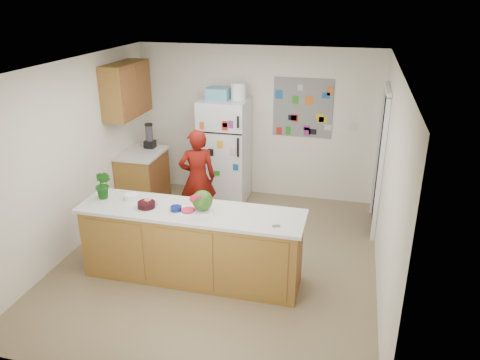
% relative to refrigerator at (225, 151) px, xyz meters
% --- Properties ---
extents(floor, '(4.00, 4.50, 0.02)m').
position_rel_refrigerator_xyz_m(floor, '(0.45, -1.88, -0.86)').
color(floor, brown).
rests_on(floor, ground).
extents(wall_back, '(4.00, 0.02, 2.50)m').
position_rel_refrigerator_xyz_m(wall_back, '(0.45, 0.38, 0.40)').
color(wall_back, beige).
rests_on(wall_back, ground).
extents(wall_left, '(0.02, 4.50, 2.50)m').
position_rel_refrigerator_xyz_m(wall_left, '(-1.56, -1.88, 0.40)').
color(wall_left, beige).
rests_on(wall_left, ground).
extents(wall_right, '(0.02, 4.50, 2.50)m').
position_rel_refrigerator_xyz_m(wall_right, '(2.46, -1.88, 0.40)').
color(wall_right, beige).
rests_on(wall_right, ground).
extents(ceiling, '(4.00, 4.50, 0.02)m').
position_rel_refrigerator_xyz_m(ceiling, '(0.45, -1.88, 1.66)').
color(ceiling, white).
rests_on(ceiling, wall_back).
extents(doorway, '(0.03, 0.85, 2.04)m').
position_rel_refrigerator_xyz_m(doorway, '(2.44, -0.43, 0.17)').
color(doorway, black).
rests_on(doorway, ground).
extents(peninsula_base, '(2.60, 0.62, 0.88)m').
position_rel_refrigerator_xyz_m(peninsula_base, '(0.25, -2.38, -0.41)').
color(peninsula_base, brown).
rests_on(peninsula_base, floor).
extents(peninsula_top, '(2.68, 0.70, 0.04)m').
position_rel_refrigerator_xyz_m(peninsula_top, '(0.25, -2.38, 0.05)').
color(peninsula_top, silver).
rests_on(peninsula_top, peninsula_base).
extents(side_counter_base, '(0.60, 0.80, 0.86)m').
position_rel_refrigerator_xyz_m(side_counter_base, '(-1.24, -0.53, -0.42)').
color(side_counter_base, brown).
rests_on(side_counter_base, floor).
extents(side_counter_top, '(0.64, 0.84, 0.04)m').
position_rel_refrigerator_xyz_m(side_counter_top, '(-1.24, -0.53, 0.03)').
color(side_counter_top, silver).
rests_on(side_counter_top, side_counter_base).
extents(upper_cabinets, '(0.35, 1.00, 0.80)m').
position_rel_refrigerator_xyz_m(upper_cabinets, '(-1.37, -0.58, 1.05)').
color(upper_cabinets, brown).
rests_on(upper_cabinets, wall_left).
extents(refrigerator, '(0.75, 0.70, 1.70)m').
position_rel_refrigerator_xyz_m(refrigerator, '(0.00, 0.00, 0.00)').
color(refrigerator, silver).
rests_on(refrigerator, floor).
extents(fridge_top_bin, '(0.35, 0.28, 0.18)m').
position_rel_refrigerator_xyz_m(fridge_top_bin, '(-0.10, 0.00, 0.94)').
color(fridge_top_bin, '#5999B2').
rests_on(fridge_top_bin, refrigerator).
extents(photo_collage, '(0.95, 0.01, 0.95)m').
position_rel_refrigerator_xyz_m(photo_collage, '(1.20, 0.36, 0.70)').
color(photo_collage, slate).
rests_on(photo_collage, wall_back).
extents(person, '(0.64, 0.55, 1.48)m').
position_rel_refrigerator_xyz_m(person, '(-0.13, -1.01, -0.11)').
color(person, '#620E08').
rests_on(person, floor).
extents(blender_appliance, '(0.12, 0.12, 0.38)m').
position_rel_refrigerator_xyz_m(blender_appliance, '(-1.19, -0.29, 0.24)').
color(blender_appliance, black).
rests_on(blender_appliance, side_counter_top).
extents(cutting_board, '(0.43, 0.37, 0.01)m').
position_rel_refrigerator_xyz_m(cutting_board, '(0.34, -2.39, 0.08)').
color(cutting_board, silver).
rests_on(cutting_board, peninsula_top).
extents(watermelon, '(0.24, 0.24, 0.24)m').
position_rel_refrigerator_xyz_m(watermelon, '(0.40, -2.37, 0.20)').
color(watermelon, '#336312').
rests_on(watermelon, cutting_board).
extents(watermelon_slice, '(0.16, 0.16, 0.02)m').
position_rel_refrigerator_xyz_m(watermelon_slice, '(0.25, -2.44, 0.09)').
color(watermelon_slice, red).
rests_on(watermelon_slice, cutting_board).
extents(cherry_bowl, '(0.25, 0.25, 0.07)m').
position_rel_refrigerator_xyz_m(cherry_bowl, '(-0.27, -2.44, 0.11)').
color(cherry_bowl, black).
rests_on(cherry_bowl, peninsula_top).
extents(white_bowl, '(0.22, 0.22, 0.06)m').
position_rel_refrigerator_xyz_m(white_bowl, '(-0.55, -2.26, 0.10)').
color(white_bowl, silver).
rests_on(white_bowl, peninsula_top).
extents(cobalt_bowl, '(0.16, 0.16, 0.05)m').
position_rel_refrigerator_xyz_m(cobalt_bowl, '(0.10, -2.43, 0.10)').
color(cobalt_bowl, navy).
rests_on(cobalt_bowl, peninsula_top).
extents(plate, '(0.27, 0.27, 0.02)m').
position_rel_refrigerator_xyz_m(plate, '(-0.28, -2.38, 0.08)').
color(plate, beige).
rests_on(plate, peninsula_top).
extents(paper_towel, '(0.20, 0.19, 0.02)m').
position_rel_refrigerator_xyz_m(paper_towel, '(0.39, -2.47, 0.08)').
color(paper_towel, white).
rests_on(paper_towel, peninsula_top).
extents(keys, '(0.09, 0.07, 0.01)m').
position_rel_refrigerator_xyz_m(keys, '(1.29, -2.55, 0.08)').
color(keys, slate).
rests_on(keys, peninsula_top).
extents(potted_plant, '(0.22, 0.19, 0.37)m').
position_rel_refrigerator_xyz_m(potted_plant, '(-0.88, -2.33, 0.25)').
color(potted_plant, '#10420E').
rests_on(potted_plant, peninsula_top).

